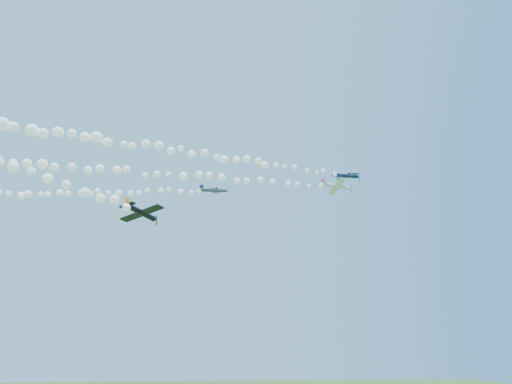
{
  "coord_description": "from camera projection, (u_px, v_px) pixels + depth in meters",
  "views": [
    {
      "loc": [
        -2.22,
        -92.72,
        12.11
      ],
      "look_at": [
        7.0,
        -6.5,
        44.95
      ],
      "focal_mm": 30.0,
      "sensor_mm": 36.0,
      "label": 1
    }
  ],
  "objects": [
    {
      "name": "plane_navy",
      "position": [
        347.0,
        176.0,
        99.17
      ],
      "size": [
        7.39,
        7.72,
        2.27
      ],
      "rotation": [
        0.19,
        -0.08,
        0.24
      ],
      "color": "#0C1937"
    },
    {
      "name": "smoke_trail_white",
      "position": [
        143.0,
        173.0,
        92.36
      ],
      "size": [
        83.9,
        10.29,
        3.15
      ],
      "primitive_type": null,
      "color": "white"
    },
    {
      "name": "plane_white",
      "position": [
        337.0,
        186.0,
        100.67
      ],
      "size": [
        7.54,
        7.91,
        3.01
      ],
      "rotation": [
        -0.15,
        0.1,
        0.09
      ],
      "color": "silver"
    },
    {
      "name": "smoke_trail_grey",
      "position": [
        44.0,
        194.0,
        100.72
      ],
      "size": [
        75.61,
        12.66,
        3.18
      ],
      "primitive_type": null,
      "color": "white"
    },
    {
      "name": "smoke_trail_navy",
      "position": [
        187.0,
        152.0,
        87.07
      ],
      "size": [
        68.28,
        19.07,
        2.9
      ],
      "primitive_type": null,
      "color": "white"
    },
    {
      "name": "plane_grey",
      "position": [
        214.0,
        190.0,
        99.7
      ],
      "size": [
        7.06,
        7.31,
        2.43
      ],
      "rotation": [
        0.21,
        0.05,
        -0.14
      ],
      "color": "#333D4A"
    },
    {
      "name": "plane_black",
      "position": [
        141.0,
        213.0,
        70.42
      ],
      "size": [
        7.65,
        7.19,
        3.04
      ],
      "rotation": [
        -0.15,
        0.09,
        0.96
      ],
      "color": "black"
    }
  ]
}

